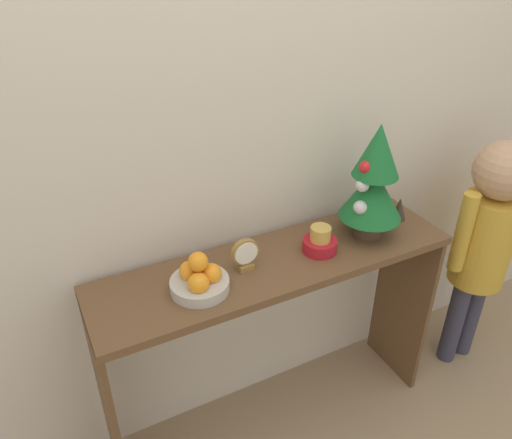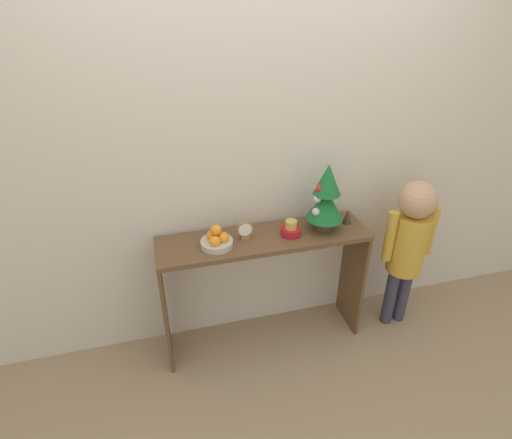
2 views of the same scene
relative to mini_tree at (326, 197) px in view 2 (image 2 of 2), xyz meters
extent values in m
plane|color=#997F60|center=(-0.38, -0.16, -1.03)|extent=(12.00, 12.00, 0.00)
cube|color=beige|center=(-0.38, 0.22, 0.22)|extent=(7.00, 0.05, 2.50)
cube|color=brown|center=(-0.38, 0.01, -0.23)|extent=(1.28, 0.34, 0.03)
cube|color=brown|center=(-1.01, 0.01, -0.63)|extent=(0.02, 0.31, 0.81)
cube|color=brown|center=(0.26, 0.01, -0.63)|extent=(0.02, 0.31, 0.81)
cylinder|color=#4C3828|center=(0.00, 0.00, -0.19)|extent=(0.11, 0.11, 0.05)
cylinder|color=brown|center=(0.00, 0.00, -0.15)|extent=(0.02, 0.02, 0.04)
cone|color=#19662D|center=(0.00, 0.00, -0.05)|extent=(0.22, 0.22, 0.19)
cone|color=#19662D|center=(0.00, 0.00, 0.11)|extent=(0.16, 0.16, 0.19)
sphere|color=#2D4CA8|center=(0.06, 0.02, 0.00)|extent=(0.04, 0.04, 0.04)
sphere|color=red|center=(-0.05, -0.01, 0.07)|extent=(0.05, 0.05, 0.05)
sphere|color=red|center=(0.06, -0.02, 0.02)|extent=(0.04, 0.04, 0.04)
sphere|color=silver|center=(-0.07, -0.02, -0.08)|extent=(0.05, 0.05, 0.05)
sphere|color=silver|center=(-0.06, -0.01, 0.01)|extent=(0.05, 0.05, 0.05)
cylinder|color=#B7B2A8|center=(-0.67, -0.02, -0.20)|extent=(0.19, 0.19, 0.04)
sphere|color=orange|center=(-0.63, -0.03, -0.16)|extent=(0.07, 0.07, 0.07)
sphere|color=orange|center=(-0.68, 0.01, -0.16)|extent=(0.07, 0.07, 0.07)
sphere|color=orange|center=(-0.68, -0.06, -0.16)|extent=(0.07, 0.07, 0.07)
sphere|color=orange|center=(-0.67, -0.02, -0.11)|extent=(0.06, 0.06, 0.06)
cylinder|color=#AD1923|center=(-0.22, -0.01, -0.20)|extent=(0.12, 0.12, 0.05)
cylinder|color=gold|center=(-0.22, -0.01, -0.15)|extent=(0.07, 0.07, 0.05)
cube|color=olive|center=(-0.49, 0.01, -0.21)|extent=(0.05, 0.04, 0.02)
cylinder|color=olive|center=(-0.49, 0.01, -0.15)|extent=(0.09, 0.02, 0.09)
cylinder|color=white|center=(-0.49, 0.00, -0.15)|extent=(0.08, 0.00, 0.08)
cone|color=#382D23|center=(0.17, 0.03, -0.17)|extent=(0.06, 0.06, 0.09)
cylinder|color=#38384C|center=(0.53, -0.07, -0.81)|extent=(0.08, 0.08, 0.45)
cylinder|color=#38384C|center=(0.63, -0.07, -0.81)|extent=(0.08, 0.08, 0.45)
cylinder|color=gold|center=(0.58, -0.07, -0.38)|extent=(0.23, 0.23, 0.41)
sphere|color=tan|center=(0.58, -0.07, -0.05)|extent=(0.24, 0.24, 0.24)
cylinder|color=gold|center=(0.43, -0.07, -0.30)|extent=(0.06, 0.06, 0.35)
cylinder|color=gold|center=(0.73, -0.07, -0.30)|extent=(0.06, 0.06, 0.35)
camera|label=1|loc=(-1.07, -1.19, 0.78)|focal=35.00mm
camera|label=2|loc=(-0.94, -1.94, 1.04)|focal=28.00mm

